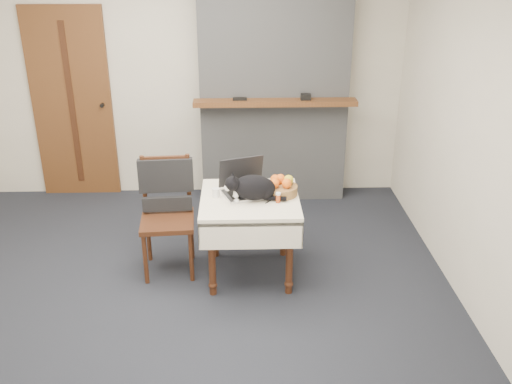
# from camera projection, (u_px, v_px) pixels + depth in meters

# --- Properties ---
(ground) EXTENTS (4.50, 4.50, 0.00)m
(ground) POSITION_uv_depth(u_px,v_px,m) (174.00, 290.00, 4.58)
(ground) COLOR black
(ground) RESTS_ON ground
(room_shell) EXTENTS (4.52, 4.01, 2.61)m
(room_shell) POSITION_uv_depth(u_px,v_px,m) (166.00, 57.00, 4.29)
(room_shell) COLOR beige
(room_shell) RESTS_ON ground
(door) EXTENTS (0.82, 0.10, 2.00)m
(door) POSITION_uv_depth(u_px,v_px,m) (72.00, 104.00, 5.94)
(door) COLOR brown
(door) RESTS_ON ground
(chimney) EXTENTS (1.62, 0.48, 2.60)m
(chimney) POSITION_uv_depth(u_px,v_px,m) (274.00, 77.00, 5.76)
(chimney) COLOR gray
(chimney) RESTS_ON ground
(side_table) EXTENTS (0.78, 0.78, 0.70)m
(side_table) POSITION_uv_depth(u_px,v_px,m) (250.00, 210.00, 4.57)
(side_table) COLOR #3E1D10
(side_table) RESTS_ON ground
(laptop) EXTENTS (0.45, 0.42, 0.28)m
(laptop) POSITION_uv_depth(u_px,v_px,m) (245.00, 184.00, 4.59)
(laptop) COLOR #B7B7BC
(laptop) RESTS_ON side_table
(cat) EXTENTS (0.49, 0.25, 0.23)m
(cat) POSITION_uv_depth(u_px,v_px,m) (254.00, 188.00, 4.45)
(cat) COLOR black
(cat) RESTS_ON side_table
(cream_jar) EXTENTS (0.06, 0.06, 0.07)m
(cream_jar) POSITION_uv_depth(u_px,v_px,m) (216.00, 193.00, 4.53)
(cream_jar) COLOR white
(cream_jar) RESTS_ON side_table
(pill_bottle) EXTENTS (0.04, 0.04, 0.08)m
(pill_bottle) POSITION_uv_depth(u_px,v_px,m) (278.00, 197.00, 4.42)
(pill_bottle) COLOR #AA3E14
(pill_bottle) RESTS_ON side_table
(fruit_basket) EXTENTS (0.27, 0.27, 0.15)m
(fruit_basket) POSITION_uv_depth(u_px,v_px,m) (281.00, 187.00, 4.56)
(fruit_basket) COLOR brown
(fruit_basket) RESTS_ON side_table
(desk_clutter) EXTENTS (0.13, 0.10, 0.01)m
(desk_clutter) POSITION_uv_depth(u_px,v_px,m) (275.00, 195.00, 4.56)
(desk_clutter) COLOR black
(desk_clutter) RESTS_ON side_table
(chair) EXTENTS (0.47, 0.46, 0.97)m
(chair) POSITION_uv_depth(u_px,v_px,m) (167.00, 199.00, 4.70)
(chair) COLOR #3E1D10
(chair) RESTS_ON ground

